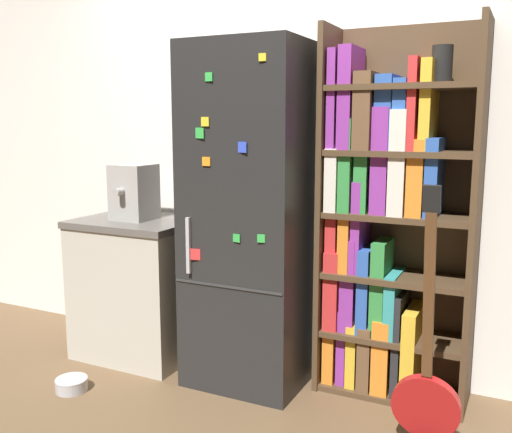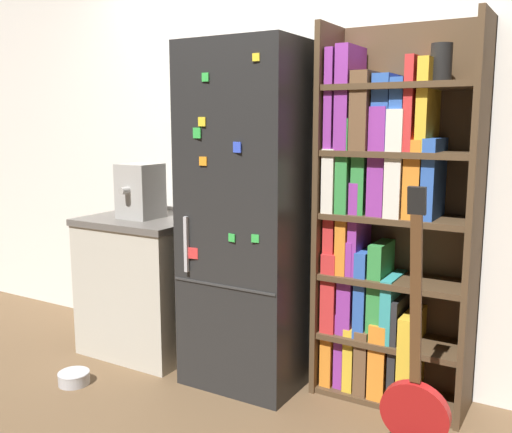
{
  "view_description": "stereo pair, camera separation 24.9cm",
  "coord_description": "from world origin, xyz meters",
  "px_view_note": "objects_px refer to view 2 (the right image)",
  "views": [
    {
      "loc": [
        1.38,
        -2.67,
        1.46
      ],
      "look_at": [
        0.01,
        0.15,
        0.94
      ],
      "focal_mm": 40.0,
      "sensor_mm": 36.0,
      "label": 1
    },
    {
      "loc": [
        1.6,
        -2.55,
        1.46
      ],
      "look_at": [
        0.01,
        0.15,
        0.94
      ],
      "focal_mm": 40.0,
      "sensor_mm": 36.0,
      "label": 2
    }
  ],
  "objects_px": {
    "refrigerator": "(254,217)",
    "espresso_machine": "(140,191)",
    "pet_bowl": "(74,377)",
    "guitar": "(414,421)",
    "bookshelf": "(384,226)"
  },
  "relations": [
    {
      "from": "guitar",
      "to": "espresso_machine",
      "type": "bearing_deg",
      "value": 169.62
    },
    {
      "from": "refrigerator",
      "to": "guitar",
      "type": "bearing_deg",
      "value": -19.74
    },
    {
      "from": "bookshelf",
      "to": "espresso_machine",
      "type": "xyz_separation_m",
      "value": [
        -1.49,
        -0.19,
        0.11
      ]
    },
    {
      "from": "espresso_machine",
      "to": "refrigerator",
      "type": "bearing_deg",
      "value": 2.54
    },
    {
      "from": "refrigerator",
      "to": "espresso_machine",
      "type": "distance_m",
      "value": 0.8
    },
    {
      "from": "guitar",
      "to": "bookshelf",
      "type": "bearing_deg",
      "value": 122.5
    },
    {
      "from": "bookshelf",
      "to": "guitar",
      "type": "relative_size",
      "value": 1.61
    },
    {
      "from": "espresso_machine",
      "to": "guitar",
      "type": "distance_m",
      "value": 2.04
    },
    {
      "from": "refrigerator",
      "to": "guitar",
      "type": "xyz_separation_m",
      "value": [
        1.03,
        -0.37,
        -0.76
      ]
    },
    {
      "from": "pet_bowl",
      "to": "bookshelf",
      "type": "bearing_deg",
      "value": 26.98
    },
    {
      "from": "guitar",
      "to": "pet_bowl",
      "type": "relative_size",
      "value": 6.87
    },
    {
      "from": "refrigerator",
      "to": "guitar",
      "type": "distance_m",
      "value": 1.33
    },
    {
      "from": "espresso_machine",
      "to": "pet_bowl",
      "type": "relative_size",
      "value": 1.91
    },
    {
      "from": "refrigerator",
      "to": "pet_bowl",
      "type": "xyz_separation_m",
      "value": [
        -0.82,
        -0.61,
        -0.9
      ]
    },
    {
      "from": "refrigerator",
      "to": "bookshelf",
      "type": "relative_size",
      "value": 0.96
    }
  ]
}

